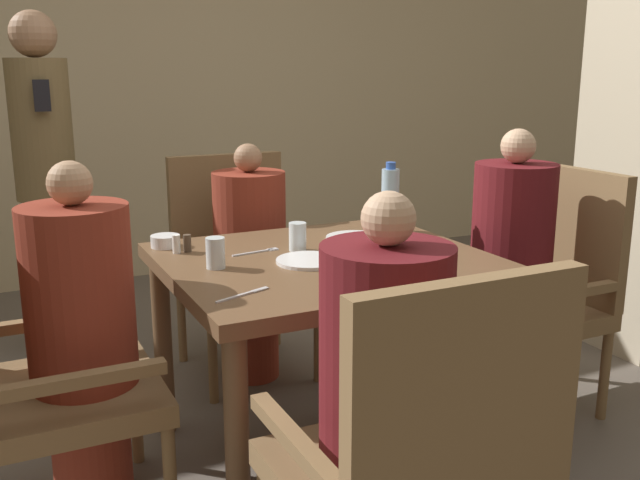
{
  "coord_description": "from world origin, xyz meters",
  "views": [
    {
      "loc": [
        -1.05,
        -2.13,
        1.39
      ],
      "look_at": [
        0.0,
        0.05,
        0.8
      ],
      "focal_mm": 40.0,
      "sensor_mm": 36.0,
      "label": 1
    }
  ],
  "objects_px": {
    "diner_in_left_chair": "(83,342)",
    "standing_host": "(46,176)",
    "plate_main_right": "(309,261)",
    "glass_tall_near": "(298,237)",
    "diner_in_near_chair": "(384,409)",
    "water_bottle": "(390,199)",
    "bowl_small": "(165,241)",
    "glass_tall_mid": "(215,253)",
    "chair_near_corner": "(419,459)",
    "chair_left_side": "(30,369)",
    "teacup_with_saucer": "(383,263)",
    "chair_far_side": "(239,259)",
    "chair_right_side": "(538,284)",
    "plate_main_left": "(355,238)",
    "diner_in_right_chair": "(510,271)",
    "diner_in_far_chair": "(250,261)"
  },
  "relations": [
    {
      "from": "bowl_small",
      "to": "glass_tall_mid",
      "type": "height_order",
      "value": "glass_tall_mid"
    },
    {
      "from": "glass_tall_mid",
      "to": "bowl_small",
      "type": "bearing_deg",
      "value": 102.56
    },
    {
      "from": "plate_main_right",
      "to": "glass_tall_near",
      "type": "relative_size",
      "value": 2.19
    },
    {
      "from": "standing_host",
      "to": "water_bottle",
      "type": "height_order",
      "value": "standing_host"
    },
    {
      "from": "chair_left_side",
      "to": "chair_right_side",
      "type": "relative_size",
      "value": 1.0
    },
    {
      "from": "chair_near_corner",
      "to": "teacup_with_saucer",
      "type": "xyz_separation_m",
      "value": [
        0.31,
        0.69,
        0.26
      ]
    },
    {
      "from": "standing_host",
      "to": "chair_far_side",
      "type": "bearing_deg",
      "value": -36.7
    },
    {
      "from": "teacup_with_saucer",
      "to": "diner_in_near_chair",
      "type": "bearing_deg",
      "value": -120.23
    },
    {
      "from": "chair_far_side",
      "to": "diner_in_right_chair",
      "type": "height_order",
      "value": "diner_in_right_chair"
    },
    {
      "from": "diner_in_near_chair",
      "to": "plate_main_right",
      "type": "xyz_separation_m",
      "value": [
        0.14,
        0.72,
        0.18
      ]
    },
    {
      "from": "chair_far_side",
      "to": "teacup_with_saucer",
      "type": "relative_size",
      "value": 8.89
    },
    {
      "from": "chair_right_side",
      "to": "teacup_with_saucer",
      "type": "distance_m",
      "value": 0.95
    },
    {
      "from": "chair_left_side",
      "to": "plate_main_right",
      "type": "height_order",
      "value": "chair_left_side"
    },
    {
      "from": "chair_near_corner",
      "to": "teacup_with_saucer",
      "type": "height_order",
      "value": "chair_near_corner"
    },
    {
      "from": "chair_right_side",
      "to": "bowl_small",
      "type": "height_order",
      "value": "chair_right_side"
    },
    {
      "from": "standing_host",
      "to": "glass_tall_near",
      "type": "xyz_separation_m",
      "value": [
        0.71,
        -1.36,
        -0.08
      ]
    },
    {
      "from": "chair_far_side",
      "to": "bowl_small",
      "type": "bearing_deg",
      "value": -131.13
    },
    {
      "from": "plate_main_left",
      "to": "chair_far_side",
      "type": "bearing_deg",
      "value": 106.16
    },
    {
      "from": "glass_tall_near",
      "to": "diner_in_near_chair",
      "type": "bearing_deg",
      "value": -100.63
    },
    {
      "from": "diner_in_left_chair",
      "to": "chair_far_side",
      "type": "height_order",
      "value": "diner_in_left_chair"
    },
    {
      "from": "chair_far_side",
      "to": "plate_main_left",
      "type": "bearing_deg",
      "value": -73.84
    },
    {
      "from": "chair_far_side",
      "to": "diner_in_near_chair",
      "type": "height_order",
      "value": "diner_in_near_chair"
    },
    {
      "from": "diner_in_far_chair",
      "to": "plate_main_right",
      "type": "relative_size",
      "value": 4.8
    },
    {
      "from": "teacup_with_saucer",
      "to": "glass_tall_near",
      "type": "distance_m",
      "value": 0.38
    },
    {
      "from": "chair_near_corner",
      "to": "standing_host",
      "type": "height_order",
      "value": "standing_host"
    },
    {
      "from": "chair_left_side",
      "to": "teacup_with_saucer",
      "type": "bearing_deg",
      "value": -12.03
    },
    {
      "from": "chair_left_side",
      "to": "standing_host",
      "type": "relative_size",
      "value": 0.6
    },
    {
      "from": "chair_far_side",
      "to": "glass_tall_mid",
      "type": "relative_size",
      "value": 9.74
    },
    {
      "from": "chair_far_side",
      "to": "chair_near_corner",
      "type": "distance_m",
      "value": 1.84
    },
    {
      "from": "chair_near_corner",
      "to": "plate_main_right",
      "type": "height_order",
      "value": "chair_near_corner"
    },
    {
      "from": "chair_left_side",
      "to": "glass_tall_near",
      "type": "bearing_deg",
      "value": 7.75
    },
    {
      "from": "chair_left_side",
      "to": "chair_far_side",
      "type": "xyz_separation_m",
      "value": [
        0.97,
        0.92,
        0.0
      ]
    },
    {
      "from": "diner_in_right_chair",
      "to": "glass_tall_near",
      "type": "xyz_separation_m",
      "value": [
        -0.87,
        0.13,
        0.2
      ]
    },
    {
      "from": "diner_in_left_chair",
      "to": "plate_main_left",
      "type": "xyz_separation_m",
      "value": [
        1.03,
        0.18,
        0.18
      ]
    },
    {
      "from": "chair_right_side",
      "to": "teacup_with_saucer",
      "type": "height_order",
      "value": "chair_right_side"
    },
    {
      "from": "glass_tall_near",
      "to": "chair_far_side",
      "type": "bearing_deg",
      "value": 86.29
    },
    {
      "from": "chair_left_side",
      "to": "water_bottle",
      "type": "xyz_separation_m",
      "value": [
        1.38,
        0.25,
        0.36
      ]
    },
    {
      "from": "diner_in_far_chair",
      "to": "plate_main_right",
      "type": "distance_m",
      "value": 0.83
    },
    {
      "from": "chair_near_corner",
      "to": "plate_main_left",
      "type": "height_order",
      "value": "chair_near_corner"
    },
    {
      "from": "standing_host",
      "to": "teacup_with_saucer",
      "type": "height_order",
      "value": "standing_host"
    },
    {
      "from": "bowl_small",
      "to": "glass_tall_mid",
      "type": "distance_m",
      "value": 0.36
    },
    {
      "from": "chair_near_corner",
      "to": "standing_host",
      "type": "xyz_separation_m",
      "value": [
        -0.54,
        2.4,
        0.36
      ]
    },
    {
      "from": "diner_in_near_chair",
      "to": "water_bottle",
      "type": "height_order",
      "value": "diner_in_near_chair"
    },
    {
      "from": "chair_near_corner",
      "to": "plate_main_right",
      "type": "distance_m",
      "value": 0.92
    },
    {
      "from": "diner_in_left_chair",
      "to": "diner_in_near_chair",
      "type": "height_order",
      "value": "diner_in_left_chair"
    },
    {
      "from": "chair_near_corner",
      "to": "glass_tall_mid",
      "type": "xyz_separation_m",
      "value": [
        -0.17,
        0.95,
        0.28
      ]
    },
    {
      "from": "diner_in_left_chair",
      "to": "standing_host",
      "type": "relative_size",
      "value": 0.69
    },
    {
      "from": "chair_near_corner",
      "to": "bowl_small",
      "type": "distance_m",
      "value": 1.35
    },
    {
      "from": "standing_host",
      "to": "glass_tall_near",
      "type": "height_order",
      "value": "standing_host"
    },
    {
      "from": "diner_in_far_chair",
      "to": "chair_right_side",
      "type": "relative_size",
      "value": 1.08
    }
  ]
}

